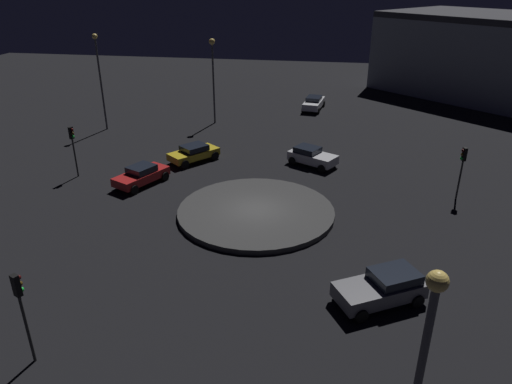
# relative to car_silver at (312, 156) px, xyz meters

# --- Properties ---
(ground_plane) EXTENTS (115.44, 115.44, 0.00)m
(ground_plane) POSITION_rel_car_silver_xyz_m (2.94, 9.14, -0.76)
(ground_plane) COLOR black
(roundabout_island) EXTENTS (10.02, 10.02, 0.34)m
(roundabout_island) POSITION_rel_car_silver_xyz_m (2.94, 9.14, -0.59)
(roundabout_island) COLOR #383838
(roundabout_island) RESTS_ON ground_plane
(car_silver) EXTENTS (4.17, 3.35, 1.44)m
(car_silver) POSITION_rel_car_silver_xyz_m (0.00, 0.00, 0.00)
(car_silver) COLOR silver
(car_silver) RESTS_ON ground_plane
(car_grey) EXTENTS (4.53, 3.70, 1.53)m
(car_grey) POSITION_rel_car_silver_xyz_m (-4.38, 16.97, 0.04)
(car_grey) COLOR slate
(car_grey) RESTS_ON ground_plane
(car_yellow) EXTENTS (3.94, 4.30, 1.37)m
(car_yellow) POSITION_rel_car_silver_xyz_m (9.51, 0.77, -0.02)
(car_yellow) COLOR gold
(car_yellow) RESTS_ON ground_plane
(car_red) EXTENTS (3.35, 4.49, 1.41)m
(car_red) POSITION_rel_car_silver_xyz_m (11.93, 5.91, -0.02)
(car_red) COLOR red
(car_red) RESTS_ON ground_plane
(car_white) EXTENTS (2.45, 4.70, 1.47)m
(car_white) POSITION_rel_car_silver_xyz_m (0.87, -17.08, 0.02)
(car_white) COLOR white
(car_white) RESTS_ON ground_plane
(traffic_light_northeast) EXTENTS (0.36, 0.39, 4.08)m
(traffic_light_northeast) POSITION_rel_car_silver_xyz_m (9.49, 23.16, 2.15)
(traffic_light_northeast) COLOR #2D2D2D
(traffic_light_northeast) RESTS_ON ground_plane
(traffic_light_east) EXTENTS (0.39, 0.35, 3.88)m
(traffic_light_east) POSITION_rel_car_silver_xyz_m (17.28, 5.31, 2.01)
(traffic_light_east) COLOR #2D2D2D
(traffic_light_east) RESTS_ON ground_plane
(traffic_light_west) EXTENTS (0.39, 0.35, 3.73)m
(traffic_light_west) POSITION_rel_car_silver_xyz_m (-10.12, 4.73, 1.91)
(traffic_light_west) COLOR #2D2D2D
(traffic_light_west) RESTS_ON ground_plane
(streetlamp_south) EXTENTS (0.59, 0.59, 8.33)m
(streetlamp_south) POSITION_rel_car_silver_xyz_m (10.53, -10.15, 5.03)
(streetlamp_south) COLOR #4C4C51
(streetlamp_south) RESTS_ON ground_plane
(streetlamp_southeast) EXTENTS (0.50, 0.50, 9.02)m
(streetlamp_southeast) POSITION_rel_car_silver_xyz_m (20.50, -6.28, 4.94)
(streetlamp_southeast) COLOR #4C4C51
(streetlamp_southeast) RESTS_ON ground_plane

